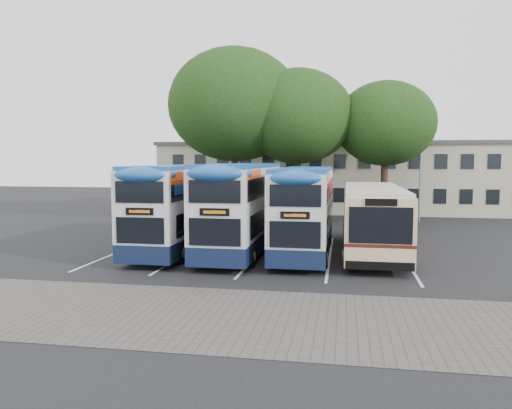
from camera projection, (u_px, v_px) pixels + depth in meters
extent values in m
plane|color=black|center=(333.00, 281.00, 19.14)|extent=(120.00, 120.00, 0.00)
cube|color=#595654|center=(260.00, 318.00, 14.58)|extent=(40.00, 6.00, 0.01)
cube|color=silver|center=(126.00, 249.00, 25.91)|extent=(0.12, 11.00, 0.01)
cube|color=silver|center=(191.00, 251.00, 25.30)|extent=(0.12, 11.00, 0.01)
cube|color=silver|center=(259.00, 253.00, 24.70)|extent=(0.12, 11.00, 0.01)
cube|color=silver|center=(330.00, 256.00, 24.09)|extent=(0.12, 11.00, 0.01)
cube|color=silver|center=(405.00, 258.00, 23.48)|extent=(0.12, 11.00, 0.01)
cube|color=#C1B49B|center=(340.00, 178.00, 45.36)|extent=(32.00, 8.00, 6.00)
cube|color=#4C4C4F|center=(340.00, 144.00, 45.08)|extent=(32.40, 8.40, 0.30)
cube|color=black|center=(339.00, 195.00, 41.53)|extent=(30.00, 0.06, 1.20)
cube|color=black|center=(340.00, 161.00, 41.28)|extent=(30.00, 0.06, 1.20)
cylinder|color=gray|center=(421.00, 162.00, 37.32)|extent=(0.14, 0.14, 9.00)
cube|color=gray|center=(422.00, 101.00, 36.91)|extent=(0.12, 0.80, 0.12)
cube|color=gray|center=(423.00, 101.00, 36.53)|extent=(0.25, 0.50, 0.12)
cylinder|color=black|center=(235.00, 179.00, 37.22)|extent=(0.50, 0.50, 6.37)
ellipsoid|color=black|center=(235.00, 105.00, 36.73)|extent=(9.80, 9.80, 8.33)
cylinder|color=black|center=(297.00, 184.00, 36.41)|extent=(0.50, 0.50, 5.70)
ellipsoid|color=black|center=(298.00, 116.00, 35.97)|extent=(8.05, 8.05, 6.84)
cylinder|color=black|center=(384.00, 187.00, 36.30)|extent=(0.50, 0.50, 5.32)
ellipsoid|color=black|center=(385.00, 123.00, 35.89)|extent=(7.18, 7.18, 6.10)
cube|color=#101C3D|center=(181.00, 236.00, 25.67)|extent=(2.47, 10.39, 0.79)
cube|color=silver|center=(181.00, 199.00, 25.50)|extent=(2.47, 10.39, 3.07)
cube|color=#1C57A9|center=(180.00, 168.00, 25.36)|extent=(2.42, 10.18, 0.30)
cube|color=black|center=(183.00, 215.00, 25.87)|extent=(2.51, 9.20, 0.99)
cube|color=black|center=(180.00, 186.00, 25.44)|extent=(2.51, 9.79, 0.89)
cube|color=#FF5E15|center=(182.00, 177.00, 21.83)|extent=(0.02, 3.17, 0.54)
cube|color=black|center=(140.00, 211.00, 20.39)|extent=(1.19, 0.06, 0.30)
cylinder|color=black|center=(179.00, 231.00, 28.84)|extent=(0.30, 0.99, 0.99)
cylinder|color=black|center=(217.00, 232.00, 28.46)|extent=(0.30, 0.99, 0.99)
cylinder|color=black|center=(133.00, 251.00, 22.54)|extent=(0.30, 0.99, 0.99)
cylinder|color=black|center=(181.00, 253.00, 22.15)|extent=(0.30, 0.99, 0.99)
cube|color=#101C3D|center=(242.00, 238.00, 25.09)|extent=(2.52, 10.58, 0.81)
cube|color=silver|center=(242.00, 199.00, 24.91)|extent=(2.52, 10.58, 3.12)
cube|color=#1C57A9|center=(242.00, 167.00, 24.77)|extent=(2.47, 10.37, 0.30)
cube|color=black|center=(243.00, 215.00, 25.28)|extent=(2.56, 9.37, 1.01)
cube|color=black|center=(242.00, 185.00, 24.85)|extent=(2.56, 9.97, 0.91)
cube|color=#FF5E15|center=(254.00, 176.00, 21.17)|extent=(0.02, 3.22, 0.55)
cube|color=black|center=(214.00, 212.00, 19.70)|extent=(1.21, 0.06, 0.30)
cylinder|color=black|center=(233.00, 233.00, 28.32)|extent=(0.30, 1.01, 1.01)
cylinder|color=black|center=(273.00, 234.00, 27.92)|extent=(0.30, 1.01, 1.01)
cylinder|color=black|center=(200.00, 254.00, 21.89)|extent=(0.30, 1.01, 1.01)
cylinder|color=black|center=(251.00, 256.00, 21.50)|extent=(0.30, 1.01, 1.01)
cube|color=#101C3D|center=(305.00, 240.00, 24.69)|extent=(2.41, 10.13, 0.77)
cube|color=silver|center=(305.00, 202.00, 24.52)|extent=(2.41, 10.13, 2.99)
cube|color=#1C57A9|center=(305.00, 171.00, 24.38)|extent=(2.36, 9.92, 0.29)
cube|color=black|center=(305.00, 218.00, 24.88)|extent=(2.45, 8.97, 0.96)
cube|color=black|center=(305.00, 188.00, 24.46)|extent=(2.45, 9.55, 0.87)
cube|color=#FF5E15|center=(328.00, 180.00, 20.94)|extent=(0.02, 3.09, 0.53)
cube|color=black|center=(295.00, 215.00, 19.53)|extent=(1.16, 0.06, 0.29)
cylinder|color=black|center=(289.00, 234.00, 27.78)|extent=(0.29, 0.96, 0.96)
cylinder|color=black|center=(329.00, 235.00, 27.40)|extent=(0.29, 0.96, 0.96)
cylinder|color=black|center=(274.00, 256.00, 21.63)|extent=(0.29, 0.96, 0.96)
cylinder|color=black|center=(324.00, 257.00, 21.25)|extent=(0.29, 0.96, 0.96)
cube|color=red|center=(331.00, 187.00, 25.43)|extent=(0.02, 3.86, 0.82)
cube|color=beige|center=(372.00, 218.00, 24.75)|extent=(2.75, 11.01, 2.81)
cube|color=beige|center=(373.00, 189.00, 24.62)|extent=(2.64, 10.57, 0.22)
cube|color=black|center=(372.00, 208.00, 25.25)|extent=(2.79, 8.81, 0.99)
cube|color=#501510|center=(372.00, 228.00, 24.79)|extent=(2.78, 11.03, 0.13)
cube|color=black|center=(381.00, 225.00, 19.30)|extent=(2.42, 0.06, 1.43)
cylinder|color=black|center=(347.00, 255.00, 21.40)|extent=(0.33, 1.10, 1.10)
cylinder|color=black|center=(407.00, 257.00, 20.97)|extent=(0.33, 1.10, 1.10)
cylinder|color=black|center=(346.00, 232.00, 28.31)|extent=(0.33, 1.10, 1.10)
cylinder|color=black|center=(392.00, 233.00, 27.88)|extent=(0.33, 1.10, 1.10)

